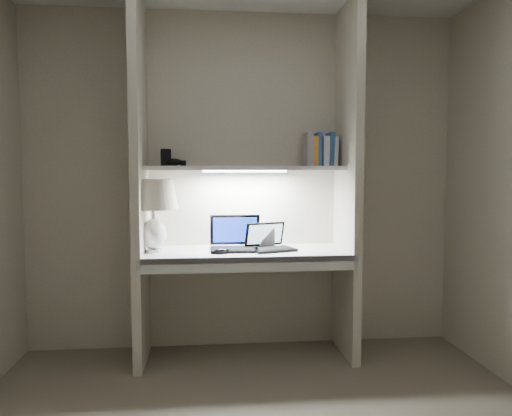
{
  "coord_description": "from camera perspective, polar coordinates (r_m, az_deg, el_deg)",
  "views": [
    {
      "loc": [
        -0.28,
        -2.25,
        1.33
      ],
      "look_at": [
        0.05,
        1.05,
        1.08
      ],
      "focal_mm": 35.0,
      "sensor_mm": 36.0,
      "label": 1
    }
  ],
  "objects": [
    {
      "name": "book_row",
      "position": [
        3.7,
        7.37,
        6.54
      ],
      "size": [
        0.23,
        0.16,
        0.24
      ],
      "color": "silver",
      "rests_on": "shelf"
    },
    {
      "name": "table_lamp",
      "position": [
        3.5,
        -11.66,
        0.58
      ],
      "size": [
        0.34,
        0.34,
        0.51
      ],
      "color": "white",
      "rests_on": "desk"
    },
    {
      "name": "desk_apron",
      "position": [
        3.29,
        -0.78,
        -6.45
      ],
      "size": [
        1.46,
        0.03,
        0.1
      ],
      "primitive_type": "cube",
      "color": "silver",
      "rests_on": "desk"
    },
    {
      "name": "alcove_panel_left",
      "position": [
        3.51,
        -13.16,
        2.84
      ],
      "size": [
        0.06,
        0.55,
        2.5
      ],
      "primitive_type": "cube",
      "color": "beige",
      "rests_on": "floor"
    },
    {
      "name": "shelf_box",
      "position": [
        3.63,
        -10.27,
        5.7
      ],
      "size": [
        0.08,
        0.06,
        0.12
      ],
      "primitive_type": "cube",
      "rotation": [
        0.0,
        0.0,
        0.16
      ],
      "color": "black",
      "rests_on": "shelf"
    },
    {
      "name": "shelf_gadget",
      "position": [
        3.63,
        -9.4,
        5.2
      ],
      "size": [
        0.14,
        0.12,
        0.05
      ],
      "primitive_type": "ellipsoid",
      "rotation": [
        0.0,
        0.0,
        0.22
      ],
      "color": "black",
      "rests_on": "shelf"
    },
    {
      "name": "back_wall",
      "position": [
        3.76,
        -1.5,
        3.04
      ],
      "size": [
        3.2,
        0.01,
        2.5
      ],
      "primitive_type": "cube",
      "color": "beige",
      "rests_on": "floor"
    },
    {
      "name": "alcove_panel_right",
      "position": [
        3.62,
        10.44,
        2.92
      ],
      "size": [
        0.06,
        0.55,
        2.5
      ],
      "primitive_type": "cube",
      "color": "beige",
      "rests_on": "floor"
    },
    {
      "name": "mouse",
      "position": [
        3.4,
        -3.94,
        -4.89
      ],
      "size": [
        0.13,
        0.1,
        0.04
      ],
      "primitive_type": "ellipsoid",
      "rotation": [
        0.0,
        0.0,
        0.37
      ],
      "color": "black",
      "rests_on": "desk"
    },
    {
      "name": "desk",
      "position": [
        3.54,
        -1.15,
        -5.19
      ],
      "size": [
        1.4,
        0.55,
        0.04
      ],
      "primitive_type": "cube",
      "color": "white",
      "rests_on": "alcove_panel_left"
    },
    {
      "name": "laptop_main",
      "position": [
        3.57,
        -2.34,
        -3.88
      ],
      "size": [
        0.36,
        0.31,
        0.24
      ],
      "rotation": [
        0.0,
        0.0,
        0.0
      ],
      "color": "black",
      "rests_on": "desk"
    },
    {
      "name": "speaker",
      "position": [
        3.67,
        1.21,
        -3.27
      ],
      "size": [
        0.11,
        0.08,
        0.16
      ],
      "primitive_type": "cube",
      "rotation": [
        0.0,
        0.0,
        -0.0
      ],
      "color": "silver",
      "rests_on": "desk"
    },
    {
      "name": "cable_coil",
      "position": [
        3.66,
        -0.91,
        -4.44
      ],
      "size": [
        0.12,
        0.12,
        0.01
      ],
      "primitive_type": "torus",
      "rotation": [
        0.0,
        0.0,
        -0.09
      ],
      "color": "black",
      "rests_on": "desk"
    },
    {
      "name": "sticky_note",
      "position": [
        3.6,
        -7.43,
        -4.72
      ],
      "size": [
        0.08,
        0.08,
        0.0
      ],
      "primitive_type": "cube",
      "rotation": [
        0.0,
        0.0,
        0.08
      ],
      "color": "#E1F032",
      "rests_on": "desk"
    },
    {
      "name": "shelf",
      "position": [
        3.58,
        -1.29,
        4.58
      ],
      "size": [
        1.4,
        0.36,
        0.03
      ],
      "primitive_type": "cube",
      "color": "silver",
      "rests_on": "back_wall"
    },
    {
      "name": "laptop_netbook",
      "position": [
        3.55,
        1.56,
        -4.1
      ],
      "size": [
        0.37,
        0.34,
        0.19
      ],
      "rotation": [
        0.0,
        0.0,
        0.32
      ],
      "color": "black",
      "rests_on": "desk"
    },
    {
      "name": "strip_light",
      "position": [
        3.58,
        -1.29,
        4.22
      ],
      "size": [
        0.6,
        0.04,
        0.02
      ],
      "primitive_type": "cube",
      "color": "white",
      "rests_on": "shelf"
    }
  ]
}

